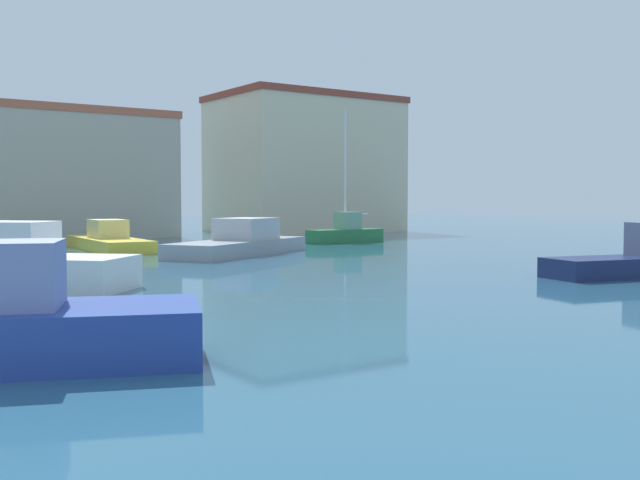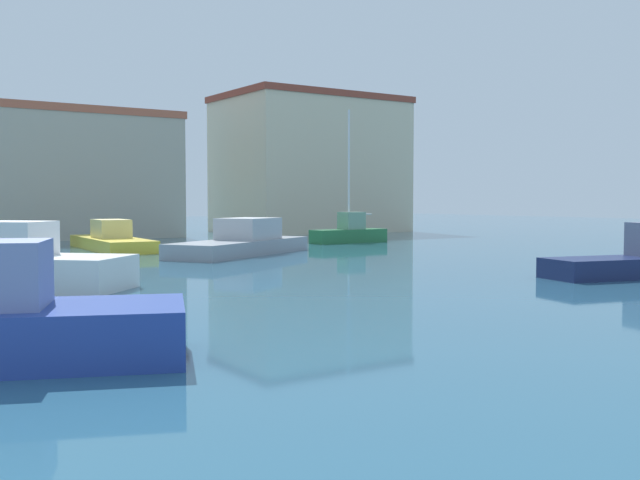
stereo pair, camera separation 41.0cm
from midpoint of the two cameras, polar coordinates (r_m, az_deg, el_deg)
name	(u,v)px [view 1 (the left image)]	position (r m, az deg, el deg)	size (l,w,h in m)	color
water	(207,265)	(29.50, -9.14, -1.94)	(160.00, 160.00, 0.00)	#285670
sailboat_green_near_pier	(346,232)	(44.35, 1.74, 0.65)	(4.95, 1.48, 7.94)	#28703D
motorboat_yellow_far_left	(108,240)	(39.75, -16.34, -0.03)	(2.94, 8.89, 1.57)	gold
motorboat_grey_center_channel	(241,242)	(35.08, -6.47, -0.17)	(8.96, 6.86, 1.72)	gray
warehouse_block	(73,174)	(51.75, -18.77, 4.86)	(13.22, 5.65, 8.58)	#B2A893
harbor_office	(305,164)	(60.13, -1.39, 5.85)	(14.00, 9.80, 10.87)	beige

